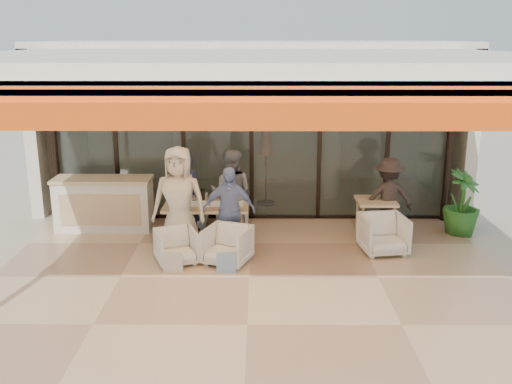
# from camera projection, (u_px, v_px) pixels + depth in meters

# --- Properties ---
(ground) EXTENTS (70.00, 70.00, 0.00)m
(ground) POSITION_uv_depth(u_px,v_px,m) (249.00, 279.00, 8.82)
(ground) COLOR #C6B293
(ground) RESTS_ON ground
(terrace_floor) EXTENTS (8.00, 6.00, 0.01)m
(terrace_floor) POSITION_uv_depth(u_px,v_px,m) (249.00, 279.00, 8.82)
(terrace_floor) COLOR tan
(terrace_floor) RESTS_ON ground
(terrace_structure) EXTENTS (8.00, 6.00, 3.40)m
(terrace_structure) POSITION_uv_depth(u_px,v_px,m) (248.00, 65.00, 7.70)
(terrace_structure) COLOR silver
(terrace_structure) RESTS_ON ground
(glass_storefront) EXTENTS (8.08, 0.10, 3.20)m
(glass_storefront) POSITION_uv_depth(u_px,v_px,m) (252.00, 142.00, 11.29)
(glass_storefront) COLOR #9EADA3
(glass_storefront) RESTS_ON ground
(interior_block) EXTENTS (9.05, 3.62, 3.52)m
(interior_block) POSITION_uv_depth(u_px,v_px,m) (253.00, 98.00, 13.35)
(interior_block) COLOR silver
(interior_block) RESTS_ON ground
(host_counter) EXTENTS (1.85, 0.65, 1.04)m
(host_counter) POSITION_uv_depth(u_px,v_px,m) (104.00, 204.00, 10.91)
(host_counter) COLOR silver
(host_counter) RESTS_ON ground
(dining_table) EXTENTS (1.50, 0.90, 0.93)m
(dining_table) POSITION_uv_depth(u_px,v_px,m) (206.00, 207.00, 10.15)
(dining_table) COLOR #D7BD83
(dining_table) RESTS_ON ground
(chair_far_left) EXTENTS (0.68, 0.64, 0.69)m
(chair_far_left) POSITION_uv_depth(u_px,v_px,m) (190.00, 210.00, 11.16)
(chair_far_left) COLOR white
(chair_far_left) RESTS_ON ground
(chair_far_right) EXTENTS (0.61, 0.57, 0.62)m
(chair_far_right) POSITION_uv_depth(u_px,v_px,m) (233.00, 212.00, 11.16)
(chair_far_right) COLOR white
(chair_far_right) RESTS_ON ground
(chair_near_left) EXTENTS (0.80, 0.78, 0.65)m
(chair_near_left) POSITION_uv_depth(u_px,v_px,m) (176.00, 245.00, 9.33)
(chair_near_left) COLOR white
(chair_near_left) RESTS_ON ground
(chair_near_right) EXTENTS (0.86, 0.84, 0.70)m
(chair_near_right) POSITION_uv_depth(u_px,v_px,m) (227.00, 244.00, 9.32)
(chair_near_right) COLOR white
(chair_near_right) RESTS_ON ground
(diner_navy) EXTENTS (0.63, 0.46, 1.58)m
(diner_navy) POSITION_uv_depth(u_px,v_px,m) (186.00, 195.00, 10.56)
(diner_navy) COLOR #1A223A
(diner_navy) RESTS_ON ground
(diner_grey) EXTENTS (0.89, 0.74, 1.65)m
(diner_grey) POSITION_uv_depth(u_px,v_px,m) (231.00, 193.00, 10.54)
(diner_grey) COLOR slate
(diner_grey) RESTS_ON ground
(diner_cream) EXTENTS (0.97, 0.69, 1.87)m
(diner_cream) POSITION_uv_depth(u_px,v_px,m) (179.00, 201.00, 9.65)
(diner_cream) COLOR beige
(diner_cream) RESTS_ON ground
(diner_periwinkle) EXTENTS (0.91, 0.42, 1.53)m
(diner_periwinkle) POSITION_uv_depth(u_px,v_px,m) (229.00, 210.00, 9.69)
(diner_periwinkle) COLOR #788FC8
(diner_periwinkle) RESTS_ON ground
(tote_bag_cream) EXTENTS (0.30, 0.10, 0.34)m
(tote_bag_cream) POSITION_uv_depth(u_px,v_px,m) (173.00, 263.00, 8.98)
(tote_bag_cream) COLOR silver
(tote_bag_cream) RESTS_ON ground
(tote_bag_blue) EXTENTS (0.30, 0.10, 0.34)m
(tote_bag_blue) POSITION_uv_depth(u_px,v_px,m) (226.00, 263.00, 8.98)
(tote_bag_blue) COLOR #99BFD8
(tote_bag_blue) RESTS_ON ground
(side_table) EXTENTS (0.70, 0.70, 0.74)m
(side_table) POSITION_uv_depth(u_px,v_px,m) (376.00, 205.00, 10.42)
(side_table) COLOR #D7BD83
(side_table) RESTS_ON ground
(side_chair) EXTENTS (0.82, 0.78, 0.75)m
(side_chair) POSITION_uv_depth(u_px,v_px,m) (384.00, 233.00, 9.77)
(side_chair) COLOR white
(side_chair) RESTS_ON ground
(standing_woman) EXTENTS (1.01, 0.62, 1.51)m
(standing_woman) POSITION_uv_depth(u_px,v_px,m) (388.00, 198.00, 10.48)
(standing_woman) COLOR black
(standing_woman) RESTS_ON ground
(potted_palm) EXTENTS (0.98, 0.98, 1.24)m
(potted_palm) POSITION_uv_depth(u_px,v_px,m) (462.00, 203.00, 10.64)
(potted_palm) COLOR #1E5919
(potted_palm) RESTS_ON ground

